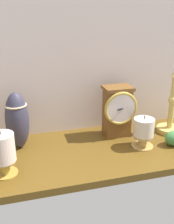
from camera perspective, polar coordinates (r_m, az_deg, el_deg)
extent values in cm
cube|color=brown|center=(92.99, -0.67, -8.82)|extent=(100.00, 36.00, 2.40)
cube|color=beige|center=(99.23, -3.55, 13.78)|extent=(120.00, 2.00, 65.00)
cube|color=brown|center=(100.48, 6.38, -0.15)|extent=(9.29, 6.88, 17.85)
cube|color=brown|center=(97.41, 6.61, 5.07)|extent=(10.40, 7.71, 1.20)
torus|color=gold|center=(96.08, 7.29, 0.74)|extent=(12.52, 1.14, 12.52)
cylinder|color=silver|center=(95.99, 7.31, 0.72)|extent=(10.47, 0.40, 10.47)
cube|color=black|center=(95.73, 7.38, 0.66)|extent=(3.84, 2.29, 0.30)
cylinder|color=tan|center=(110.07, 17.07, -3.57)|extent=(9.54, 9.54, 1.80)
cylinder|color=tan|center=(106.02, 17.72, 1.92)|extent=(2.12, 2.12, 20.55)
sphere|color=tan|center=(105.70, 17.78, 2.44)|extent=(3.40, 3.40, 3.40)
cylinder|color=#B69339|center=(83.14, -17.14, -11.28)|extent=(2.92, 2.92, 4.07)
cylinder|color=#B69339|center=(84.01, -17.02, -12.22)|extent=(7.31, 7.31, 0.80)
cylinder|color=#B69339|center=(82.09, -17.30, -10.08)|extent=(6.58, 6.58, 0.60)
cylinder|color=beige|center=(79.87, -17.66, -7.27)|extent=(7.24, 7.24, 8.34)
cylinder|color=black|center=(77.78, -18.05, -4.18)|extent=(0.30, 0.30, 1.20)
cylinder|color=tan|center=(95.99, 11.77, -6.15)|extent=(3.05, 3.05, 3.88)
cylinder|color=tan|center=(96.70, 11.70, -6.96)|extent=(7.61, 7.61, 0.80)
cylinder|color=tan|center=(95.13, 11.86, -5.11)|extent=(6.85, 6.85, 0.60)
cylinder|color=beige|center=(93.64, 12.02, -3.20)|extent=(7.08, 7.08, 6.19)
cylinder|color=black|center=(92.20, 12.19, -1.11)|extent=(0.30, 0.30, 1.20)
ellipsoid|color=#343244|center=(93.09, -14.65, -1.82)|extent=(7.96, 7.96, 19.99)
torus|color=#CCB78C|center=(91.10, -14.98, 1.41)|extent=(7.36, 7.36, 0.60)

